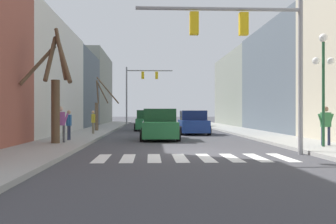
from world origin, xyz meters
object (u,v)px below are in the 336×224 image
car_parked_left_far (147,121)px  car_at_intersection (195,120)px  traffic_signal_far (139,84)px  pedestrian_on_left_sidewalk (326,122)px  car_parked_left_near (159,125)px  car_parked_right_near (154,119)px  street_tree_left_far (99,108)px  car_driving_toward_lane (193,123)px  pedestrian_crossing_street (69,122)px  street_lamp_right_corner (323,67)px  pedestrian_waiting_at_curb (61,121)px  pedestrian_near_right_corner (93,120)px  street_tree_left_mid (55,89)px  traffic_signal_near (253,42)px

car_parked_left_far → car_at_intersection: car_parked_left_far is taller
traffic_signal_far → pedestrian_on_left_sidewalk: (8.84, -28.68, -3.68)m
car_parked_left_near → car_parked_left_far: size_ratio=1.03×
car_parked_right_near → street_tree_left_far: 17.90m
car_driving_toward_lane → street_tree_left_far: 7.90m
pedestrian_on_left_sidewalk → street_tree_left_far: street_tree_left_far is taller
pedestrian_crossing_street → pedestrian_on_left_sidewalk: bearing=-107.0°
traffic_signal_far → car_driving_toward_lane: 18.20m
street_lamp_right_corner → car_parked_left_near: street_lamp_right_corner is taller
car_parked_left_far → pedestrian_crossing_street: (-3.99, -13.56, 0.24)m
pedestrian_waiting_at_curb → pedestrian_near_right_corner: pedestrian_waiting_at_curb is taller
pedestrian_near_right_corner → street_tree_left_far: street_tree_left_far is taller
pedestrian_on_left_sidewalk → traffic_signal_far: bearing=104.1°
car_parked_left_near → car_parked_right_near: 25.80m
pedestrian_near_right_corner → car_at_intersection: bearing=131.4°
street_lamp_right_corner → car_at_intersection: (-2.52, 25.27, -2.71)m
car_driving_toward_lane → car_at_intersection: size_ratio=0.99×
street_lamp_right_corner → car_parked_right_near: 33.21m
street_tree_left_mid → pedestrian_on_left_sidewalk: bearing=-7.3°
traffic_signal_far → pedestrian_waiting_at_curb: 26.90m
pedestrian_waiting_at_curb → pedestrian_on_left_sidewalk: size_ratio=1.01×
pedestrian_crossing_street → street_tree_left_far: 10.68m
traffic_signal_far → car_at_intersection: traffic_signal_far is taller
pedestrian_on_left_sidewalk → pedestrian_near_right_corner: bearing=136.2°
car_parked_right_near → street_tree_left_mid: (-4.91, -30.36, 1.85)m
car_parked_right_near → pedestrian_crossing_street: size_ratio=2.84×
car_at_intersection → pedestrian_crossing_street: 22.62m
traffic_signal_far → car_driving_toward_lane: traffic_signal_far is taller
car_driving_toward_lane → street_tree_left_far: bearing=66.2°
traffic_signal_near → car_at_intersection: size_ratio=1.47×
car_at_intersection → car_parked_right_near: bearing=30.3°
traffic_signal_far → pedestrian_near_right_corner: size_ratio=4.39×
car_parked_left_far → pedestrian_on_left_sidewalk: 19.23m
car_driving_toward_lane → pedestrian_near_right_corner: bearing=103.5°
traffic_signal_near → pedestrian_on_left_sidewalk: bearing=30.0°
pedestrian_crossing_street → pedestrian_on_left_sidewalk: 12.47m
street_lamp_right_corner → car_at_intersection: bearing=95.7°
pedestrian_on_left_sidewalk → street_tree_left_mid: (-11.94, 1.54, 1.50)m
car_parked_left_near → pedestrian_crossing_street: size_ratio=3.18×
pedestrian_waiting_at_curb → traffic_signal_far: bearing=71.9°
car_at_intersection → pedestrian_near_right_corner: bearing=150.2°
street_lamp_right_corner → street_tree_left_mid: street_tree_left_mid is taller
street_tree_left_mid → street_lamp_right_corner: bearing=-10.0°
street_lamp_right_corner → street_tree_left_far: 18.97m
traffic_signal_near → car_parked_left_far: (-4.04, 19.74, -3.40)m
pedestrian_on_left_sidewalk → street_tree_left_mid: size_ratio=0.32×
car_parked_right_near → car_driving_toward_lane: bearing=7.1°
pedestrian_on_left_sidewalk → car_parked_left_near: bearing=136.1°
pedestrian_waiting_at_curb → street_tree_left_far: bearing=77.5°
pedestrian_crossing_street → pedestrian_near_right_corner: 5.85m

